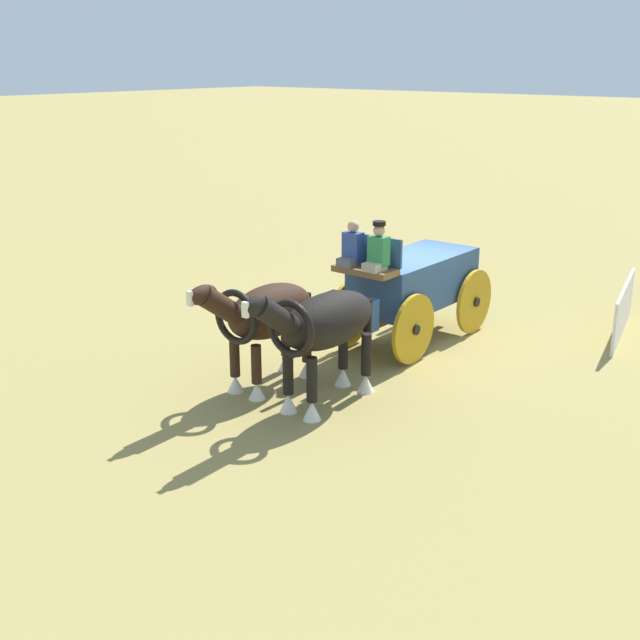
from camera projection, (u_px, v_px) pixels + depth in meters
name	position (u px, v px, depth m)	size (l,w,h in m)	color
ground_plane	(412.00, 339.00, 17.35)	(220.00, 220.00, 0.00)	#9E8C4C
show_wagon	(410.00, 283.00, 16.84)	(6.00, 1.76, 2.82)	#2D4C7A
draft_horse_near	(323.00, 326.00, 13.68)	(3.22, 0.97, 2.29)	black
draft_horse_off	(266.00, 315.00, 14.48)	(3.02, 0.98, 2.21)	#331E14
sponsor_banner	(623.00, 310.00, 17.50)	(3.20, 0.06, 1.10)	silver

